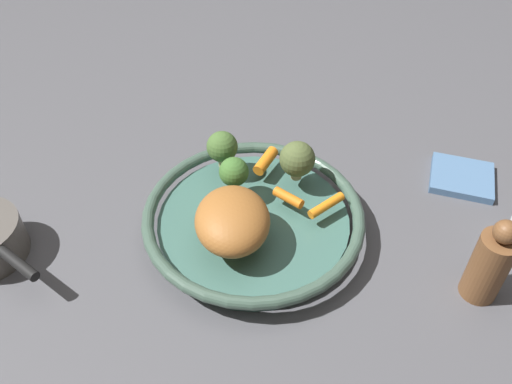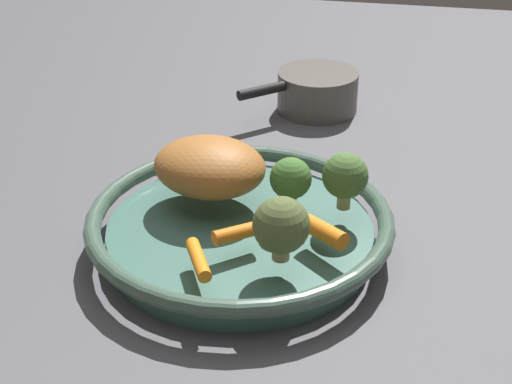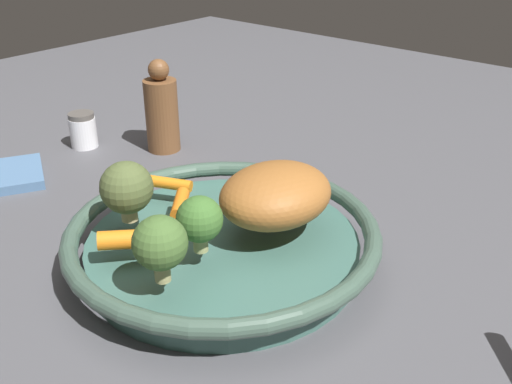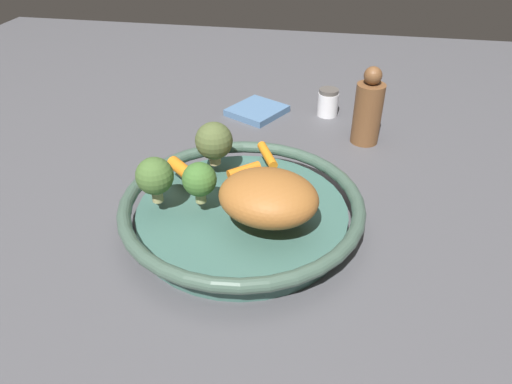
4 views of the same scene
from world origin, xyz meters
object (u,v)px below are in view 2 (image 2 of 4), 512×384
(serving_bowl, at_px, (240,229))
(roast_chicken_piece, at_px, (210,167))
(baby_carrot_center, at_px, (198,260))
(saucepan, at_px, (317,91))
(broccoli_floret_edge, at_px, (345,176))
(baby_carrot_near_rim, at_px, (324,232))
(baby_carrot_right, at_px, (236,233))
(broccoli_floret_large, at_px, (291,179))
(broccoli_floret_mid, at_px, (281,226))

(serving_bowl, relative_size, roast_chicken_piece, 2.64)
(baby_carrot_center, xyz_separation_m, saucepan, (-0.05, -0.54, -0.03))
(roast_chicken_piece, distance_m, broccoli_floret_edge, 0.16)
(baby_carrot_near_rim, height_order, saucepan, baby_carrot_near_rim)
(baby_carrot_right, bearing_deg, saucepan, -93.07)
(baby_carrot_near_rim, bearing_deg, broccoli_floret_edge, -100.78)
(baby_carrot_near_rim, distance_m, broccoli_floret_large, 0.08)
(roast_chicken_piece, height_order, broccoli_floret_edge, broccoli_floret_edge)
(broccoli_floret_large, bearing_deg, broccoli_floret_mid, 93.82)
(broccoli_floret_mid, height_order, saucepan, broccoli_floret_mid)
(serving_bowl, height_order, saucepan, saucepan)
(baby_carrot_center, distance_m, saucepan, 0.54)
(baby_carrot_right, xyz_separation_m, broccoli_floret_mid, (-0.05, 0.03, 0.03))
(broccoli_floret_large, bearing_deg, serving_bowl, 21.31)
(baby_carrot_right, bearing_deg, baby_carrot_center, 63.67)
(roast_chicken_piece, bearing_deg, serving_bowl, 138.21)
(serving_bowl, xyz_separation_m, broccoli_floret_edge, (-0.12, -0.03, 0.06))
(baby_carrot_near_rim, height_order, broccoli_floret_large, broccoli_floret_large)
(baby_carrot_right, height_order, baby_carrot_near_rim, baby_carrot_near_rim)
(baby_carrot_near_rim, distance_m, saucepan, 0.47)
(baby_carrot_center, relative_size, broccoli_floret_large, 1.08)
(serving_bowl, height_order, baby_carrot_center, baby_carrot_center)
(serving_bowl, xyz_separation_m, baby_carrot_right, (-0.01, 0.06, 0.03))
(broccoli_floret_large, bearing_deg, broccoli_floret_edge, -170.89)
(roast_chicken_piece, height_order, broccoli_floret_mid, broccoli_floret_mid)
(saucepan, bearing_deg, broccoli_floret_edge, 101.69)
(serving_bowl, distance_m, broccoli_floret_large, 0.08)
(broccoli_floret_large, bearing_deg, roast_chicken_piece, -10.56)
(roast_chicken_piece, bearing_deg, saucepan, -101.76)
(broccoli_floret_large, xyz_separation_m, saucepan, (0.02, -0.40, -0.05))
(broccoli_floret_large, bearing_deg, baby_carrot_right, 60.25)
(broccoli_floret_mid, bearing_deg, serving_bowl, -53.96)
(roast_chicken_piece, distance_m, saucepan, 0.39)
(broccoli_floret_large, distance_m, saucepan, 0.40)
(saucepan, bearing_deg, baby_carrot_near_rim, 98.24)
(serving_bowl, distance_m, baby_carrot_center, 0.12)
(baby_carrot_right, distance_m, baby_carrot_near_rim, 0.09)
(baby_carrot_right, relative_size, broccoli_floret_mid, 0.75)
(saucepan, bearing_deg, serving_bowl, 85.29)
(baby_carrot_center, distance_m, baby_carrot_near_rim, 0.14)
(roast_chicken_piece, xyz_separation_m, baby_carrot_right, (-0.05, 0.10, -0.02))
(roast_chicken_piece, xyz_separation_m, baby_carrot_center, (-0.03, 0.15, -0.02))
(saucepan, bearing_deg, baby_carrot_center, 84.34)
(baby_carrot_center, xyz_separation_m, broccoli_floret_edge, (-0.13, -0.14, 0.03))
(baby_carrot_near_rim, xyz_separation_m, broccoli_floret_edge, (-0.01, -0.07, 0.03))
(broccoli_floret_large, height_order, broccoli_floret_edge, broccoli_floret_edge)
(broccoli_floret_mid, relative_size, saucepan, 0.39)
(broccoli_floret_large, bearing_deg, saucepan, -87.13)
(broccoli_floret_edge, bearing_deg, baby_carrot_right, 40.18)
(broccoli_floret_mid, bearing_deg, broccoli_floret_edge, -114.72)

